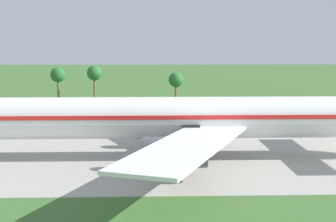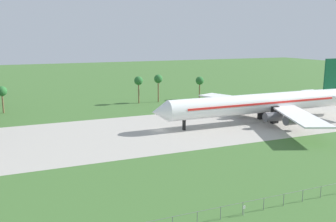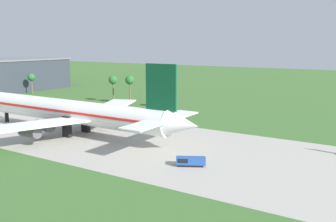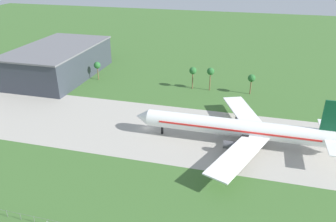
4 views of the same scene
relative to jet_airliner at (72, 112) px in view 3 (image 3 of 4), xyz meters
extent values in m
plane|color=#3D662D|center=(-35.96, 2.57, -6.13)|extent=(600.00, 600.00, 0.00)
cube|color=#A8A399|center=(-35.96, 2.57, -6.12)|extent=(320.00, 44.00, 0.02)
cylinder|color=white|center=(-1.76, 0.00, 0.06)|extent=(65.04, 6.23, 6.23)
cone|color=white|center=(34.66, 0.00, 0.53)|extent=(7.78, 5.92, 5.92)
cube|color=red|center=(-1.76, 0.00, 0.53)|extent=(55.28, 6.35, 0.62)
cube|color=#0F4C2D|center=(28.90, 0.00, 8.47)|extent=(8.10, 0.50, 10.59)
cube|color=white|center=(29.21, 0.00, 1.00)|extent=(5.60, 24.91, 0.30)
cube|color=white|center=(0.12, -15.43, -1.02)|extent=(19.07, 31.65, 0.44)
cube|color=white|center=(0.12, 15.43, -1.02)|extent=(19.07, 31.65, 0.44)
cylinder|color=#4C4C51|center=(-2.64, -7.47, -2.83)|extent=(5.60, 2.80, 2.80)
cylinder|color=#4C4C51|center=(-0.12, -13.70, -2.83)|extent=(5.60, 2.80, 2.80)
cylinder|color=#4C4C51|center=(-2.64, 7.47, -2.83)|extent=(5.60, 2.80, 2.80)
cylinder|color=#4C4C51|center=(-0.12, 13.70, -2.83)|extent=(5.60, 2.80, 2.80)
cube|color=black|center=(-29.07, 0.00, -3.34)|extent=(0.70, 0.90, 5.57)
cube|color=black|center=(1.50, -3.43, -3.34)|extent=(2.40, 1.20, 5.57)
cube|color=black|center=(1.50, 3.43, -3.34)|extent=(2.40, 1.20, 5.57)
cube|color=black|center=(40.48, -6.79, -5.93)|extent=(5.28, 3.98, 0.40)
cube|color=#234C99|center=(40.48, -6.79, -5.02)|extent=(6.16, 4.58, 1.41)
cube|color=black|center=(39.04, -7.57, -4.81)|extent=(2.79, 2.78, 0.90)
cube|color=#333842|center=(-102.22, 49.03, 1.73)|extent=(36.00, 60.00, 15.73)
cube|color=slate|center=(-102.22, 49.03, 10.00)|extent=(36.72, 61.20, 0.80)
cylinder|color=brown|center=(1.74, 48.54, -2.33)|extent=(0.56, 0.56, 7.59)
sphere|color=#28662D|center=(1.74, 48.54, 2.06)|extent=(3.60, 3.60, 3.60)
cylinder|color=brown|center=(-26.80, 48.54, -1.69)|extent=(0.56, 0.56, 8.88)
sphere|color=#28662D|center=(-26.80, 48.54, 3.35)|extent=(3.60, 3.60, 3.60)
cylinder|color=brown|center=(-18.02, 48.54, -1.49)|extent=(0.56, 0.56, 9.27)
sphere|color=#28662D|center=(-18.02, 48.54, 3.74)|extent=(3.60, 3.60, 3.60)
cylinder|color=brown|center=(-78.72, 48.54, -2.39)|extent=(0.56, 0.56, 7.48)
sphere|color=#28662D|center=(-78.72, 48.54, 1.95)|extent=(3.60, 3.60, 3.60)
camera|label=1|loc=(-4.21, -76.24, 11.55)|focal=55.00mm
camera|label=2|loc=(-76.02, -97.73, 21.31)|focal=40.00mm
camera|label=3|loc=(75.07, -70.46, 18.25)|focal=40.00mm
camera|label=4|loc=(0.63, -104.33, 55.27)|focal=35.00mm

